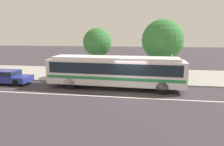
{
  "coord_description": "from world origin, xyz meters",
  "views": [
    {
      "loc": [
        0.71,
        -14.43,
        4.59
      ],
      "look_at": [
        -1.68,
        1.77,
        1.3
      ],
      "focal_mm": 30.87,
      "sensor_mm": 36.0,
      "label": 1
    }
  ],
  "objects_px": {
    "transit_bus": "(115,70)",
    "bus_stop_sign": "(172,65)",
    "pedestrian_waiting_near_sign": "(168,72)",
    "pedestrian_walking_along_curb": "(75,68)",
    "pedestrian_standing_by_tree": "(122,69)",
    "street_tree_near_stop": "(97,42)",
    "sedan_behind_bus": "(6,76)",
    "street_tree_mid_block": "(163,40)"
  },
  "relations": [
    {
      "from": "transit_bus",
      "to": "bus_stop_sign",
      "type": "distance_m",
      "value": 5.29
    },
    {
      "from": "pedestrian_waiting_near_sign",
      "to": "pedestrian_walking_along_curb",
      "type": "distance_m",
      "value": 9.46
    },
    {
      "from": "pedestrian_standing_by_tree",
      "to": "bus_stop_sign",
      "type": "xyz_separation_m",
      "value": [
        4.63,
        -1.33,
        0.74
      ]
    },
    {
      "from": "pedestrian_waiting_near_sign",
      "to": "street_tree_near_stop",
      "type": "distance_m",
      "value": 7.87
    },
    {
      "from": "sedan_behind_bus",
      "to": "pedestrian_walking_along_curb",
      "type": "bearing_deg",
      "value": 29.1
    },
    {
      "from": "transit_bus",
      "to": "pedestrian_walking_along_curb",
      "type": "distance_m",
      "value": 5.66
    },
    {
      "from": "pedestrian_walking_along_curb",
      "to": "bus_stop_sign",
      "type": "distance_m",
      "value": 9.77
    },
    {
      "from": "pedestrian_walking_along_curb",
      "to": "street_tree_near_stop",
      "type": "height_order",
      "value": "street_tree_near_stop"
    },
    {
      "from": "pedestrian_waiting_near_sign",
      "to": "street_tree_near_stop",
      "type": "relative_size",
      "value": 0.33
    },
    {
      "from": "pedestrian_walking_along_curb",
      "to": "pedestrian_waiting_near_sign",
      "type": "bearing_deg",
      "value": -4.6
    },
    {
      "from": "street_tree_mid_block",
      "to": "sedan_behind_bus",
      "type": "bearing_deg",
      "value": -162.37
    },
    {
      "from": "pedestrian_waiting_near_sign",
      "to": "pedestrian_walking_along_curb",
      "type": "height_order",
      "value": "pedestrian_waiting_near_sign"
    },
    {
      "from": "street_tree_near_stop",
      "to": "transit_bus",
      "type": "bearing_deg",
      "value": -59.62
    },
    {
      "from": "transit_bus",
      "to": "pedestrian_walking_along_curb",
      "type": "height_order",
      "value": "transit_bus"
    },
    {
      "from": "pedestrian_waiting_near_sign",
      "to": "street_tree_near_stop",
      "type": "height_order",
      "value": "street_tree_near_stop"
    },
    {
      "from": "pedestrian_standing_by_tree",
      "to": "street_tree_mid_block",
      "type": "distance_m",
      "value": 5.2
    },
    {
      "from": "sedan_behind_bus",
      "to": "street_tree_mid_block",
      "type": "bearing_deg",
      "value": 17.63
    },
    {
      "from": "street_tree_near_stop",
      "to": "street_tree_mid_block",
      "type": "distance_m",
      "value": 6.83
    },
    {
      "from": "sedan_behind_bus",
      "to": "bus_stop_sign",
      "type": "bearing_deg",
      "value": 6.82
    },
    {
      "from": "pedestrian_standing_by_tree",
      "to": "street_tree_mid_block",
      "type": "height_order",
      "value": "street_tree_mid_block"
    },
    {
      "from": "sedan_behind_bus",
      "to": "bus_stop_sign",
      "type": "xyz_separation_m",
      "value": [
        15.31,
        1.83,
        1.1
      ]
    },
    {
      "from": "transit_bus",
      "to": "street_tree_mid_block",
      "type": "bearing_deg",
      "value": 46.93
    },
    {
      "from": "pedestrian_walking_along_curb",
      "to": "pedestrian_standing_by_tree",
      "type": "xyz_separation_m",
      "value": [
        5.03,
        0.01,
        -0.01
      ]
    },
    {
      "from": "transit_bus",
      "to": "pedestrian_standing_by_tree",
      "type": "distance_m",
      "value": 3.21
    },
    {
      "from": "pedestrian_standing_by_tree",
      "to": "street_tree_near_stop",
      "type": "distance_m",
      "value": 4.0
    },
    {
      "from": "sedan_behind_bus",
      "to": "street_tree_near_stop",
      "type": "distance_m",
      "value": 9.44
    },
    {
      "from": "sedan_behind_bus",
      "to": "pedestrian_walking_along_curb",
      "type": "distance_m",
      "value": 6.48
    },
    {
      "from": "street_tree_mid_block",
      "to": "street_tree_near_stop",
      "type": "bearing_deg",
      "value": -175.93
    },
    {
      "from": "sedan_behind_bus",
      "to": "pedestrian_waiting_near_sign",
      "type": "relative_size",
      "value": 2.64
    },
    {
      "from": "pedestrian_waiting_near_sign",
      "to": "transit_bus",
      "type": "bearing_deg",
      "value": -153.35
    },
    {
      "from": "sedan_behind_bus",
      "to": "street_tree_mid_block",
      "type": "height_order",
      "value": "street_tree_mid_block"
    },
    {
      "from": "pedestrian_walking_along_curb",
      "to": "transit_bus",
      "type": "bearing_deg",
      "value": -33.77
    },
    {
      "from": "sedan_behind_bus",
      "to": "street_tree_mid_block",
      "type": "distance_m",
      "value": 15.77
    },
    {
      "from": "street_tree_mid_block",
      "to": "transit_bus",
      "type": "bearing_deg",
      "value": -133.07
    },
    {
      "from": "sedan_behind_bus",
      "to": "street_tree_mid_block",
      "type": "xyz_separation_m",
      "value": [
        14.7,
        4.67,
        3.28
      ]
    },
    {
      "from": "bus_stop_sign",
      "to": "street_tree_near_stop",
      "type": "height_order",
      "value": "street_tree_near_stop"
    },
    {
      "from": "sedan_behind_bus",
      "to": "transit_bus",
      "type": "bearing_deg",
      "value": 0.06
    },
    {
      "from": "transit_bus",
      "to": "street_tree_near_stop",
      "type": "xyz_separation_m",
      "value": [
        -2.45,
        4.18,
        2.17
      ]
    },
    {
      "from": "bus_stop_sign",
      "to": "street_tree_near_stop",
      "type": "xyz_separation_m",
      "value": [
        -7.41,
        2.36,
        1.93
      ]
    },
    {
      "from": "pedestrian_walking_along_curb",
      "to": "pedestrian_standing_by_tree",
      "type": "height_order",
      "value": "pedestrian_walking_along_curb"
    },
    {
      "from": "bus_stop_sign",
      "to": "pedestrian_walking_along_curb",
      "type": "bearing_deg",
      "value": 172.24
    },
    {
      "from": "pedestrian_standing_by_tree",
      "to": "street_tree_mid_block",
      "type": "bearing_deg",
      "value": 20.59
    }
  ]
}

